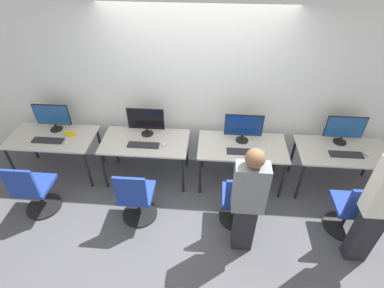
{
  "coord_description": "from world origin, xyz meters",
  "views": [
    {
      "loc": [
        0.26,
        -3.06,
        3.38
      ],
      "look_at": [
        0.0,
        0.14,
        0.86
      ],
      "focal_mm": 28.0,
      "sensor_mm": 36.0,
      "label": 1
    }
  ],
  "objects": [
    {
      "name": "office_chair_far_left",
      "position": [
        -2.09,
        -0.47,
        0.38
      ],
      "size": [
        0.48,
        0.48,
        0.91
      ],
      "color": "black",
      "rests_on": "ground_plane"
    },
    {
      "name": "monitor_far_right",
      "position": [
        2.13,
        0.54,
        0.95
      ],
      "size": [
        0.54,
        0.19,
        0.44
      ],
      "color": "black",
      "rests_on": "desk_far_right"
    },
    {
      "name": "wall_back",
      "position": [
        0.0,
        0.81,
        1.4
      ],
      "size": [
        12.0,
        0.05,
        2.8
      ],
      "color": "silver",
      "rests_on": "ground_plane"
    },
    {
      "name": "desk_right",
      "position": [
        0.71,
        0.34,
        0.63
      ],
      "size": [
        1.27,
        0.69,
        0.71
      ],
      "color": "#BCB7AD",
      "rests_on": "ground_plane"
    },
    {
      "name": "keyboard_left",
      "position": [
        -0.71,
        0.23,
        0.72
      ],
      "size": [
        0.45,
        0.13,
        0.02
      ],
      "color": "#262628",
      "rests_on": "desk_left"
    },
    {
      "name": "monitor_far_left",
      "position": [
        -2.13,
        0.53,
        0.95
      ],
      "size": [
        0.54,
        0.19,
        0.44
      ],
      "color": "black",
      "rests_on": "desk_far_left"
    },
    {
      "name": "mouse_far_left",
      "position": [
        -1.84,
        0.2,
        0.72
      ],
      "size": [
        0.06,
        0.09,
        0.03
      ],
      "color": "silver",
      "rests_on": "desk_far_left"
    },
    {
      "name": "office_chair_right",
      "position": [
        0.66,
        -0.44,
        0.38
      ],
      "size": [
        0.48,
        0.48,
        0.91
      ],
      "color": "black",
      "rests_on": "ground_plane"
    },
    {
      "name": "mouse_far_right",
      "position": [
        2.42,
        0.28,
        0.72
      ],
      "size": [
        0.06,
        0.09,
        0.03
      ],
      "color": "silver",
      "rests_on": "desk_far_right"
    },
    {
      "name": "desk_far_right",
      "position": [
        2.13,
        0.34,
        0.63
      ],
      "size": [
        1.27,
        0.69,
        0.71
      ],
      "color": "#BCB7AD",
      "rests_on": "ground_plane"
    },
    {
      "name": "mouse_left",
      "position": [
        -0.42,
        0.26,
        0.72
      ],
      "size": [
        0.06,
        0.09,
        0.03
      ],
      "color": "silver",
      "rests_on": "desk_left"
    },
    {
      "name": "keyboard_right",
      "position": [
        0.71,
        0.2,
        0.72
      ],
      "size": [
        0.45,
        0.13,
        0.02
      ],
      "color": "#262628",
      "rests_on": "desk_right"
    },
    {
      "name": "keyboard_far_left",
      "position": [
        -2.13,
        0.23,
        0.72
      ],
      "size": [
        0.45,
        0.13,
        0.02
      ],
      "color": "#262628",
      "rests_on": "desk_far_left"
    },
    {
      "name": "monitor_left",
      "position": [
        -0.71,
        0.52,
        0.95
      ],
      "size": [
        0.54,
        0.19,
        0.44
      ],
      "color": "black",
      "rests_on": "desk_left"
    },
    {
      "name": "mouse_right",
      "position": [
        1.0,
        0.22,
        0.72
      ],
      "size": [
        0.06,
        0.09,
        0.03
      ],
      "color": "silver",
      "rests_on": "desk_right"
    },
    {
      "name": "monitor_right",
      "position": [
        0.71,
        0.47,
        0.95
      ],
      "size": [
        0.54,
        0.19,
        0.44
      ],
      "color": "black",
      "rests_on": "desk_right"
    },
    {
      "name": "ground_plane",
      "position": [
        0.0,
        0.0,
        0.0
      ],
      "size": [
        20.0,
        20.0,
        0.0
      ],
      "primitive_type": "plane",
      "color": "#4C4C51"
    },
    {
      "name": "placard_far_left",
      "position": [
        -1.85,
        0.38,
        0.75
      ],
      "size": [
        0.16,
        0.03,
        0.08
      ],
      "color": "yellow",
      "rests_on": "desk_far_left"
    },
    {
      "name": "office_chair_far_right",
      "position": [
        2.07,
        -0.47,
        0.38
      ],
      "size": [
        0.48,
        0.48,
        0.91
      ],
      "color": "black",
      "rests_on": "ground_plane"
    },
    {
      "name": "person_right",
      "position": [
        0.7,
        -0.8,
        0.84
      ],
      "size": [
        0.36,
        0.2,
        1.56
      ],
      "color": "#232328",
      "rests_on": "ground_plane"
    },
    {
      "name": "keyboard_far_right",
      "position": [
        2.13,
        0.25,
        0.72
      ],
      "size": [
        0.45,
        0.13,
        0.02
      ],
      "color": "#262628",
      "rests_on": "desk_far_right"
    },
    {
      "name": "office_chair_left",
      "position": [
        -0.69,
        -0.49,
        0.38
      ],
      "size": [
        0.48,
        0.48,
        0.91
      ],
      "color": "black",
      "rests_on": "ground_plane"
    },
    {
      "name": "desk_far_left",
      "position": [
        -2.13,
        0.34,
        0.63
      ],
      "size": [
        1.27,
        0.69,
        0.71
      ],
      "color": "#BCB7AD",
      "rests_on": "ground_plane"
    },
    {
      "name": "person_far_right",
      "position": [
        2.07,
        -0.84,
        0.99
      ],
      "size": [
        0.36,
        0.23,
        1.78
      ],
      "color": "#232328",
      "rests_on": "ground_plane"
    },
    {
      "name": "desk_left",
      "position": [
        -0.71,
        0.34,
        0.63
      ],
      "size": [
        1.27,
        0.69,
        0.71
      ],
      "color": "#BCB7AD",
      "rests_on": "ground_plane"
    }
  ]
}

